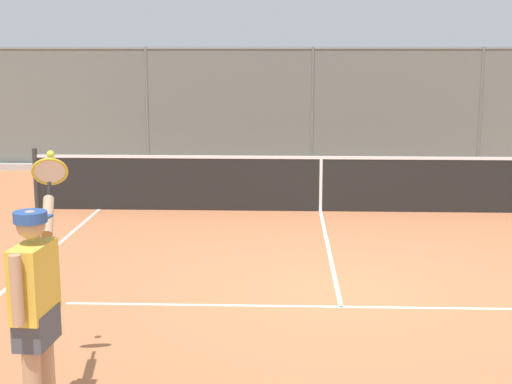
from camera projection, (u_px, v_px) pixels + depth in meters
name	position (u px, v px, depth m)	size (l,w,h in m)	color
ground_plane	(338.00, 292.00, 8.61)	(60.00, 60.00, 0.00)	#B76B42
court_line_markings	(343.00, 316.00, 7.80)	(7.78, 8.95, 0.01)	white
fence_backdrop	(311.00, 110.00, 17.65)	(18.16, 1.37, 2.81)	slate
tennis_net	(321.00, 183.00, 12.82)	(9.99, 0.09, 1.07)	#2D2D2D
tennis_player	(36.00, 301.00, 5.42)	(0.41, 1.38, 1.92)	black
tennis_ball_by_sideline	(46.00, 224.00, 11.84)	(0.07, 0.07, 0.07)	#CCDB33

